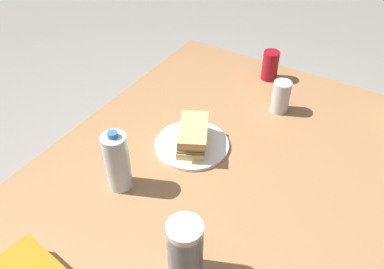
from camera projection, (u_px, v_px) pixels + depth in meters
name	position (u px, v px, depth m)	size (l,w,h in m)	color
dining_table	(216.00, 198.00, 1.26)	(1.49, 1.10, 0.75)	#9E7047
paper_plate	(192.00, 144.00, 1.33)	(0.25, 0.25, 0.01)	white
sandwich	(192.00, 135.00, 1.29)	(0.20, 0.17, 0.08)	#DBB26B
soda_can_red	(270.00, 65.00, 1.61)	(0.07, 0.07, 0.12)	maroon
plastic_cup_stack	(185.00, 251.00, 0.91)	(0.08, 0.08, 0.18)	silver
water_bottle_spare	(117.00, 162.00, 1.13)	(0.07, 0.07, 0.21)	silver
soda_can_silver	(281.00, 97.00, 1.44)	(0.07, 0.07, 0.12)	silver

